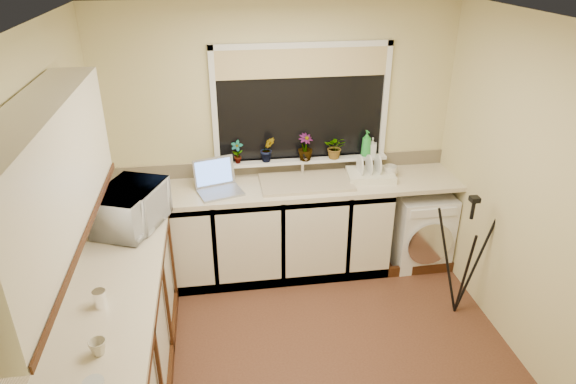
{
  "coord_description": "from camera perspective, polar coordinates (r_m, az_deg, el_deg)",
  "views": [
    {
      "loc": [
        -0.58,
        -2.88,
        2.85
      ],
      "look_at": [
        -0.06,
        0.55,
        1.15
      ],
      "focal_mm": 31.68,
      "sensor_mm": 36.0,
      "label": 1
    }
  ],
  "objects": [
    {
      "name": "wall_left",
      "position": [
        3.46,
        -24.68,
        -4.54
      ],
      "size": [
        0.0,
        3.0,
        3.0
      ],
      "primitive_type": "plane",
      "rotation": [
        1.57,
        0.0,
        1.57
      ],
      "color": "beige",
      "rests_on": "ground"
    },
    {
      "name": "base_cabinet_left",
      "position": [
        3.61,
        -18.63,
        -17.72
      ],
      "size": [
        0.54,
        2.4,
        0.86
      ],
      "primitive_type": "cube",
      "color": "silver",
      "rests_on": "floor"
    },
    {
      "name": "soap_bottle_green",
      "position": [
        4.81,
        8.8,
        5.42
      ],
      "size": [
        0.11,
        0.11,
        0.24
      ],
      "primitive_type": "imported",
      "rotation": [
        0.0,
        0.0,
        0.16
      ],
      "color": "green",
      "rests_on": "windowsill"
    },
    {
      "name": "dish_rack",
      "position": [
        4.74,
        9.23,
        1.89
      ],
      "size": [
        0.45,
        0.36,
        0.06
      ],
      "primitive_type": "cube",
      "rotation": [
        0.0,
        0.0,
        -0.11
      ],
      "color": "silver",
      "rests_on": "worktop_back"
    },
    {
      "name": "base_cabinet_back",
      "position": [
        4.75,
        -4.33,
        -4.59
      ],
      "size": [
        2.55,
        0.6,
        0.86
      ],
      "primitive_type": "cube",
      "color": "silver",
      "rests_on": "floor"
    },
    {
      "name": "worktop_left",
      "position": [
        3.32,
        -19.75,
        -12.06
      ],
      "size": [
        0.6,
        2.4,
        0.04
      ],
      "primitive_type": "cube",
      "color": "beige",
      "rests_on": "base_cabinet_left"
    },
    {
      "name": "upper_cabinet",
      "position": [
        2.78,
        -25.89,
        1.17
      ],
      "size": [
        0.28,
        1.9,
        0.7
      ],
      "primitive_type": "cube",
      "color": "silver",
      "rests_on": "wall_left"
    },
    {
      "name": "worktop_back",
      "position": [
        4.56,
        -0.45,
        0.57
      ],
      "size": [
        3.2,
        0.6,
        0.04
      ],
      "primitive_type": "cube",
      "color": "beige",
      "rests_on": "base_cabinet_back"
    },
    {
      "name": "window_glass",
      "position": [
        4.62,
        1.5,
        9.78
      ],
      "size": [
        1.5,
        0.02,
        1.0
      ],
      "primitive_type": "cube",
      "color": "black",
      "rests_on": "wall_back"
    },
    {
      "name": "cup_left",
      "position": [
        2.96,
        -20.55,
        -16.01
      ],
      "size": [
        0.11,
        0.11,
        0.09
      ],
      "primitive_type": "imported",
      "rotation": [
        0.0,
        0.0,
        -0.26
      ],
      "color": "beige",
      "rests_on": "worktop_left"
    },
    {
      "name": "sink",
      "position": [
        4.58,
        2.03,
        1.1
      ],
      "size": [
        0.82,
        0.46,
        0.03
      ],
      "primitive_type": "cube",
      "color": "tan",
      "rests_on": "worktop_back"
    },
    {
      "name": "splashback_left",
      "position": [
        3.26,
        -25.4,
        -8.7
      ],
      "size": [
        0.02,
        2.4,
        0.45
      ],
      "primitive_type": "cube",
      "color": "beige",
      "rests_on": "wall_left"
    },
    {
      "name": "floor",
      "position": [
        4.09,
        2.1,
        -18.06
      ],
      "size": [
        3.2,
        3.2,
        0.0
      ],
      "primitive_type": "plane",
      "color": "brown",
      "rests_on": "ground"
    },
    {
      "name": "tripod",
      "position": [
        4.41,
        19.16,
        -6.93
      ],
      "size": [
        0.63,
        0.63,
        1.1
      ],
      "primitive_type": null,
      "rotation": [
        0.0,
        0.0,
        0.2
      ],
      "color": "black",
      "rests_on": "floor"
    },
    {
      "name": "cup_back",
      "position": [
        4.79,
        11.38,
        2.29
      ],
      "size": [
        0.15,
        0.15,
        0.11
      ],
      "primitive_type": "imported",
      "rotation": [
        0.0,
        0.0,
        0.1
      ],
      "color": "beige",
      "rests_on": "worktop_back"
    },
    {
      "name": "plant_b",
      "position": [
        4.63,
        -2.31,
        4.82
      ],
      "size": [
        0.14,
        0.11,
        0.24
      ],
      "primitive_type": "imported",
      "rotation": [
        0.0,
        0.0,
        0.06
      ],
      "color": "#999999",
      "rests_on": "windowsill"
    },
    {
      "name": "soap_bottle_clear",
      "position": [
        4.85,
        9.44,
        5.07
      ],
      "size": [
        0.1,
        0.1,
        0.17
      ],
      "primitive_type": "imported",
      "rotation": [
        0.0,
        0.0,
        -0.29
      ],
      "color": "#999999",
      "rests_on": "windowsill"
    },
    {
      "name": "faucet",
      "position": [
        4.7,
        1.65,
        3.2
      ],
      "size": [
        0.03,
        0.03,
        0.24
      ],
      "primitive_type": "cylinder",
      "color": "silver",
      "rests_on": "worktop_back"
    },
    {
      "name": "wall_right",
      "position": [
        3.96,
        25.85,
        -0.92
      ],
      "size": [
        0.0,
        3.0,
        3.0
      ],
      "primitive_type": "plane",
      "rotation": [
        1.57,
        0.0,
        -1.57
      ],
      "color": "beige",
      "rests_on": "ground"
    },
    {
      "name": "plant_a",
      "position": [
        4.61,
        -5.73,
        4.48
      ],
      "size": [
        0.13,
        0.11,
        0.21
      ],
      "primitive_type": "imported",
      "rotation": [
        0.0,
        0.0,
        -0.32
      ],
      "color": "#999999",
      "rests_on": "windowsill"
    },
    {
      "name": "plant_c",
      "position": [
        4.66,
        1.95,
        5.04
      ],
      "size": [
        0.18,
        0.18,
        0.25
      ],
      "primitive_type": "imported",
      "rotation": [
        0.0,
        0.0,
        0.4
      ],
      "color": "#999999",
      "rests_on": "windowsill"
    },
    {
      "name": "splashback_back",
      "position": [
        4.79,
        -0.95,
        3.01
      ],
      "size": [
        3.2,
        0.02,
        0.14
      ],
      "primitive_type": "cube",
      "color": "beige",
      "rests_on": "wall_back"
    },
    {
      "name": "laptop",
      "position": [
        4.47,
        -7.92,
        1.04
      ],
      "size": [
        0.44,
        0.41,
        0.27
      ],
      "rotation": [
        0.0,
        0.0,
        0.28
      ],
      "color": "gray",
      "rests_on": "worktop_back"
    },
    {
      "name": "kettle",
      "position": [
        3.91,
        -17.46,
        -3.3
      ],
      "size": [
        0.16,
        0.16,
        0.22
      ],
      "primitive_type": "cylinder",
      "color": "white",
      "rests_on": "worktop_left"
    },
    {
      "name": "window_blind",
      "position": [
        4.5,
        1.62,
        14.27
      ],
      "size": [
        1.5,
        0.02,
        0.25
      ],
      "primitive_type": "cube",
      "color": "tan",
      "rests_on": "wall_back"
    },
    {
      "name": "microwave",
      "position": [
        4.0,
        -17.24,
        -1.71
      ],
      "size": [
        0.58,
        0.69,
        0.32
      ],
      "primitive_type": "imported",
      "rotation": [
        0.0,
        0.0,
        1.19
      ],
      "color": "white",
      "rests_on": "worktop_left"
    },
    {
      "name": "ceiling",
      "position": [
        2.96,
        2.91,
        18.33
      ],
      "size": [
        3.2,
        3.2,
        0.0
      ],
      "primitive_type": "plane",
      "rotation": [
        3.14,
        0.0,
        0.0
      ],
      "color": "white",
      "rests_on": "ground"
    },
    {
      "name": "windowsill",
      "position": [
        4.74,
        1.55,
        3.6
      ],
      "size": [
        1.6,
        0.14,
        0.03
      ],
      "primitive_type": "cube",
      "color": "white",
      "rests_on": "wall_back"
    },
    {
      "name": "steel_jar",
      "position": [
        3.28,
        -20.36,
        -11.16
      ],
      "size": [
        0.08,
        0.08,
        0.11
      ],
      "primitive_type": "cylinder",
      "color": "white",
      "rests_on": "worktop_left"
    },
    {
      "name": "washing_machine",
      "position": [
        5.1,
        14.49,
        -3.87
      ],
      "size": [
        0.54,
        0.52,
        0.74
      ],
      "primitive_type": "cube",
      "rotation": [
        0.0,
        0.0,
        0.03
      ],
      "color": "white",
      "rests_on": "floor"
    },
    {
      "name": "plant_d",
      "position": [
        4.72,
        5.33,
        5.04
      ],
      "size": [
        0.24,
        0.22,
        0.22
      ],
      "primitive_type": "imported",
      "rotation": [
        0.0,
        0.0,
        -0.29
      ],
      "color": "#999999",
      "rests_on": "windowsill"
    },
    {
      "name": "wall_back",
      "position": [
        4.7,
        -0.99,
        5.93
      ],
      "size": [
        3.2,
        0.0,
        3.2
      ],
      "primitive_type": "plane",
      "rotation": [
        1.57,
        0.0,
        0.0
      ],
      "color": "beige",
      "rests_on": "ground"
    }
  ]
}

